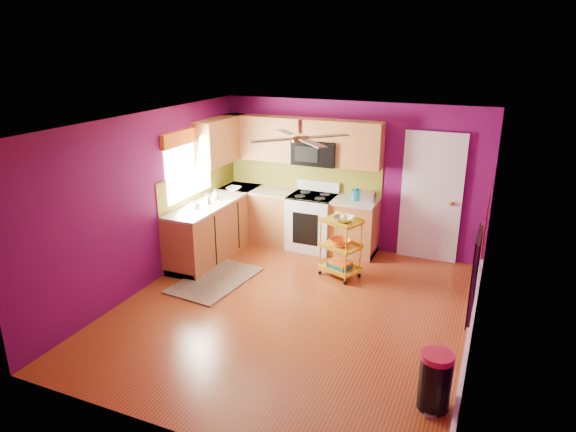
% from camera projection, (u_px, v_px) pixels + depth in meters
% --- Properties ---
extents(ground, '(5.00, 5.00, 0.00)m').
position_uv_depth(ground, '(293.00, 310.00, 6.85)').
color(ground, maroon).
rests_on(ground, ground).
extents(room_envelope, '(4.54, 5.04, 2.52)m').
position_uv_depth(room_envelope, '(296.00, 193.00, 6.31)').
color(room_envelope, '#5E0A4E').
rests_on(room_envelope, ground).
extents(lower_cabinets, '(2.81, 2.31, 0.94)m').
position_uv_depth(lower_cabinets, '(261.00, 224.00, 8.79)').
color(lower_cabinets, '#985829').
rests_on(lower_cabinets, ground).
extents(electric_range, '(0.76, 0.66, 1.13)m').
position_uv_depth(electric_range, '(312.00, 221.00, 8.78)').
color(electric_range, white).
rests_on(electric_range, ground).
extents(upper_cabinetry, '(2.80, 2.30, 1.26)m').
position_uv_depth(upper_cabinetry, '(275.00, 142.00, 8.62)').
color(upper_cabinetry, '#985829').
rests_on(upper_cabinetry, ground).
extents(left_window, '(0.08, 1.35, 1.08)m').
position_uv_depth(left_window, '(188.00, 154.00, 8.02)').
color(left_window, white).
rests_on(left_window, ground).
extents(panel_door, '(0.95, 0.11, 2.15)m').
position_uv_depth(panel_door, '(431.00, 199.00, 8.16)').
color(panel_door, white).
rests_on(panel_door, ground).
extents(right_wall_art, '(0.04, 2.74, 1.04)m').
position_uv_depth(right_wall_art, '(481.00, 243.00, 5.26)').
color(right_wall_art, black).
rests_on(right_wall_art, ground).
extents(ceiling_fan, '(1.01, 1.01, 0.26)m').
position_uv_depth(ceiling_fan, '(300.00, 137.00, 6.28)').
color(ceiling_fan, '#BF8C3F').
rests_on(ceiling_fan, ground).
extents(shag_rug, '(1.00, 1.49, 0.02)m').
position_uv_depth(shag_rug, '(215.00, 280.00, 7.69)').
color(shag_rug, black).
rests_on(shag_rug, ground).
extents(rolling_cart, '(0.67, 0.58, 1.01)m').
position_uv_depth(rolling_cart, '(341.00, 245.00, 7.68)').
color(rolling_cart, yellow).
rests_on(rolling_cart, ground).
extents(trash_can, '(0.38, 0.39, 0.60)m').
position_uv_depth(trash_can, '(435.00, 381.00, 4.94)').
color(trash_can, black).
rests_on(trash_can, ground).
extents(teal_kettle, '(0.18, 0.18, 0.21)m').
position_uv_depth(teal_kettle, '(356.00, 195.00, 8.39)').
color(teal_kettle, '#116386').
rests_on(teal_kettle, lower_cabinets).
extents(toaster, '(0.22, 0.15, 0.18)m').
position_uv_depth(toaster, '(368.00, 197.00, 8.26)').
color(toaster, beige).
rests_on(toaster, lower_cabinets).
extents(soap_bottle_a, '(0.08, 0.08, 0.18)m').
position_uv_depth(soap_bottle_a, '(207.00, 199.00, 8.15)').
color(soap_bottle_a, '#EA3F72').
rests_on(soap_bottle_a, lower_cabinets).
extents(soap_bottle_b, '(0.13, 0.13, 0.16)m').
position_uv_depth(soap_bottle_b, '(215.00, 194.00, 8.41)').
color(soap_bottle_b, white).
rests_on(soap_bottle_b, lower_cabinets).
extents(counter_dish, '(0.25, 0.25, 0.06)m').
position_uv_depth(counter_dish, '(234.00, 189.00, 8.93)').
color(counter_dish, white).
rests_on(counter_dish, lower_cabinets).
extents(counter_cup, '(0.13, 0.13, 0.10)m').
position_uv_depth(counter_cup, '(196.00, 206.00, 7.94)').
color(counter_cup, white).
rests_on(counter_cup, lower_cabinets).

